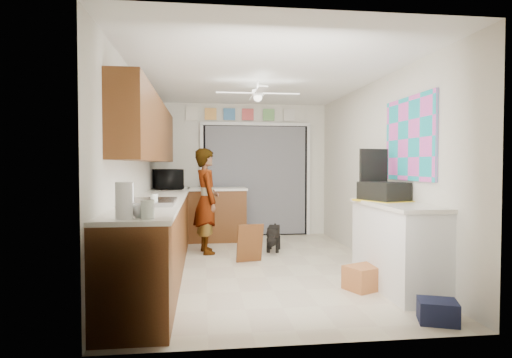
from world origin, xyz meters
name	(u,v)px	position (x,y,z in m)	size (l,w,h in m)	color
floor	(260,266)	(0.00, 0.00, 0.00)	(5.00, 5.00, 0.00)	beige
ceiling	(260,77)	(0.00, 0.00, 2.50)	(5.00, 5.00, 0.00)	white
wall_back	(242,170)	(0.00, 2.50, 1.25)	(3.20, 3.20, 0.00)	silver
wall_front	(304,179)	(0.00, -2.50, 1.25)	(3.20, 3.20, 0.00)	silver
wall_left	(136,173)	(-1.60, 0.00, 1.25)	(5.00, 5.00, 0.00)	silver
wall_right	(375,172)	(1.60, 0.00, 1.25)	(5.00, 5.00, 0.00)	silver
left_base_cabinets	(160,235)	(-1.30, 0.00, 0.45)	(0.60, 4.80, 0.90)	brown
left_countertop	(161,198)	(-1.29, 0.00, 0.92)	(0.62, 4.80, 0.04)	white
upper_cabinets	(150,131)	(-1.44, 0.20, 1.80)	(0.32, 4.00, 0.80)	brown
sink_basin	(151,203)	(-1.29, -1.00, 0.95)	(0.50, 0.76, 0.06)	silver
faucet	(133,194)	(-1.48, -1.00, 1.05)	(0.03, 0.03, 0.22)	silver
peninsula_base	(217,215)	(-0.50, 2.00, 0.45)	(1.00, 0.60, 0.90)	brown
peninsula_top	(217,189)	(-0.50, 2.00, 0.92)	(1.04, 0.64, 0.04)	white
back_opening_recess	(256,180)	(0.25, 2.47, 1.05)	(2.00, 0.06, 2.10)	black
curtain_panel	(256,181)	(0.25, 2.43, 1.05)	(1.90, 0.03, 2.05)	gray
door_trim_left	(202,181)	(-0.77, 2.44, 1.05)	(0.06, 0.04, 2.10)	white
door_trim_right	(308,180)	(1.27, 2.44, 1.05)	(0.06, 0.04, 2.10)	white
door_trim_head	(256,124)	(0.25, 2.44, 2.12)	(2.10, 0.04, 0.06)	white
header_frame_0	(211,114)	(-0.60, 2.47, 2.30)	(0.22, 0.02, 0.22)	#F6AE52
header_frame_1	(229,114)	(-0.25, 2.47, 2.30)	(0.22, 0.02, 0.22)	#457EB8
header_frame_2	(248,114)	(0.10, 2.47, 2.30)	(0.22, 0.02, 0.22)	#D55050
header_frame_3	(269,115)	(0.50, 2.47, 2.30)	(0.22, 0.02, 0.22)	#74B265
header_frame_4	(289,115)	(0.90, 2.47, 2.30)	(0.22, 0.02, 0.22)	silver
route66_sign	(192,114)	(-0.95, 2.47, 2.30)	(0.22, 0.02, 0.26)	silver
right_counter_base	(397,248)	(1.35, -1.20, 0.45)	(0.50, 1.40, 0.90)	white
right_counter_top	(396,205)	(1.34, -1.20, 0.92)	(0.54, 1.44, 0.04)	white
abstract_painting	(409,139)	(1.58, -1.00, 1.65)	(0.03, 1.15, 0.95)	#ED57C6
ceiling_fan	(258,94)	(0.00, 0.20, 2.32)	(1.14, 1.14, 0.24)	white
microwave	(168,179)	(-1.33, 1.68, 1.11)	(0.61, 0.41, 0.34)	black
cup	(139,211)	(-1.24, -2.16, 0.99)	(0.13, 0.13, 0.10)	white
jar_a	(147,209)	(-1.17, -2.25, 1.01)	(0.10, 0.10, 0.15)	silver
jar_b	(154,199)	(-1.25, -1.11, 1.00)	(0.08, 0.08, 0.11)	silver
paper_towel_roll	(124,201)	(-1.34, -2.25, 1.08)	(0.13, 0.13, 0.28)	white
suitcase	(383,191)	(1.32, -0.91, 1.05)	(0.37, 0.50, 0.21)	black
suitcase_rim	(383,201)	(1.32, -0.91, 0.94)	(0.44, 0.58, 0.02)	yellow
suitcase_lid	(374,169)	(1.32, -0.62, 1.30)	(0.42, 0.03, 0.50)	black
cardboard_box	(365,277)	(1.00, -1.18, 0.13)	(0.41, 0.31, 0.26)	#A65934
navy_crate	(438,311)	(1.25, -2.20, 0.10)	(0.32, 0.26, 0.19)	#151A36
cabinet_door_panel	(250,243)	(-0.11, 0.22, 0.27)	(0.36, 0.03, 0.54)	brown
man	(207,201)	(-0.69, 0.95, 0.80)	(0.58, 0.38, 1.60)	white
dog	(274,237)	(0.35, 0.97, 0.22)	(0.24, 0.55, 0.44)	black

